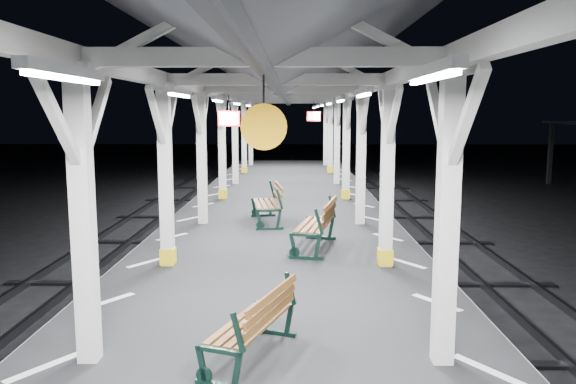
{
  "coord_description": "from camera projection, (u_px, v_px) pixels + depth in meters",
  "views": [
    {
      "loc": [
        0.33,
        -8.04,
        3.8
      ],
      "look_at": [
        0.2,
        3.25,
        2.2
      ],
      "focal_mm": 35.0,
      "sensor_mm": 36.0,
      "label": 1
    }
  ],
  "objects": [
    {
      "name": "canopy",
      "position": [
        271.0,
        58.0,
        7.85
      ],
      "size": [
        5.4,
        49.0,
        4.65
      ],
      "color": "silver",
      "rests_on": "platform"
    },
    {
      "name": "bench_near",
      "position": [
        258.0,
        322.0,
        6.35
      ],
      "size": [
        1.06,
        1.66,
        0.84
      ],
      "rotation": [
        0.0,
        0.0,
        -0.35
      ],
      "color": "black",
      "rests_on": "platform"
    },
    {
      "name": "hazard_stripes_right",
      "position": [
        437.0,
        302.0,
        8.33
      ],
      "size": [
        1.0,
        48.0,
        0.01
      ],
      "primitive_type": "cube",
      "color": "silver",
      "rests_on": "platform"
    },
    {
      "name": "hazard_stripes_left",
      "position": [
        109.0,
        301.0,
        8.39
      ],
      "size": [
        1.0,
        48.0,
        0.01
      ],
      "primitive_type": "cube",
      "color": "silver",
      "rests_on": "platform"
    },
    {
      "name": "platform",
      "position": [
        272.0,
        334.0,
        8.43
      ],
      "size": [
        6.0,
        50.0,
        1.0
      ],
      "primitive_type": "cube",
      "color": "black",
      "rests_on": "ground"
    },
    {
      "name": "bench_mid",
      "position": [
        319.0,
        224.0,
        11.54
      ],
      "size": [
        1.06,
        1.96,
        1.01
      ],
      "rotation": [
        0.0,
        0.0,
        -0.21
      ],
      "color": "black",
      "rests_on": "platform"
    },
    {
      "name": "bench_far",
      "position": [
        270.0,
        202.0,
        14.3
      ],
      "size": [
        0.93,
        1.92,
        1.0
      ],
      "rotation": [
        0.0,
        0.0,
        0.14
      ],
      "color": "black",
      "rests_on": "platform"
    },
    {
      "name": "ground",
      "position": [
        272.0,
        366.0,
        8.5
      ],
      "size": [
        120.0,
        120.0,
        0.0
      ],
      "primitive_type": "plane",
      "color": "black",
      "rests_on": "ground"
    }
  ]
}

